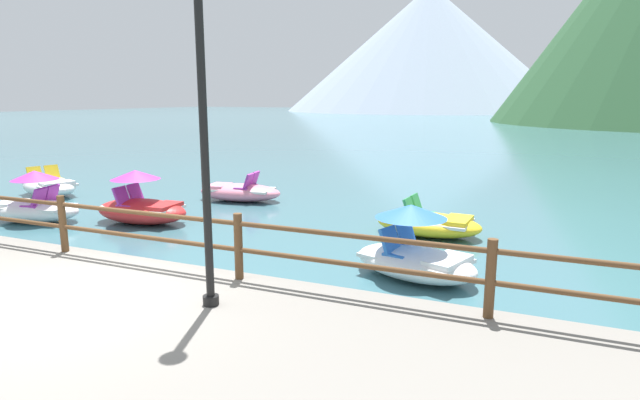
{
  "coord_description": "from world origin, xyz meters",
  "views": [
    {
      "loc": [
        5.54,
        -4.51,
        2.93
      ],
      "look_at": [
        1.48,
        5.0,
        0.9
      ],
      "focal_mm": 29.28,
      "sensor_mm": 36.0,
      "label": 1
    }
  ],
  "objects_px": {
    "lamp_post": "(203,104)",
    "pedal_boat_3": "(240,192)",
    "pedal_boat_4": "(141,206)",
    "pedal_boat_2": "(34,205)",
    "pedal_boat_1": "(49,186)",
    "pedal_boat_5": "(415,253)",
    "pedal_boat_0": "(429,223)"
  },
  "relations": [
    {
      "from": "pedal_boat_5",
      "to": "lamp_post",
      "type": "bearing_deg",
      "value": -120.61
    },
    {
      "from": "lamp_post",
      "to": "pedal_boat_3",
      "type": "relative_size",
      "value": 1.59
    },
    {
      "from": "lamp_post",
      "to": "pedal_boat_4",
      "type": "distance_m",
      "value": 7.06
    },
    {
      "from": "lamp_post",
      "to": "pedal_boat_2",
      "type": "height_order",
      "value": "lamp_post"
    },
    {
      "from": "pedal_boat_3",
      "to": "pedal_boat_5",
      "type": "distance_m",
      "value": 7.61
    },
    {
      "from": "pedal_boat_0",
      "to": "pedal_boat_2",
      "type": "relative_size",
      "value": 0.96
    },
    {
      "from": "lamp_post",
      "to": "pedal_boat_4",
      "type": "relative_size",
      "value": 1.7
    },
    {
      "from": "pedal_boat_1",
      "to": "pedal_boat_4",
      "type": "relative_size",
      "value": 1.08
    },
    {
      "from": "lamp_post",
      "to": "pedal_boat_3",
      "type": "xyz_separation_m",
      "value": [
        -4.3,
        7.61,
        -2.6
      ]
    },
    {
      "from": "pedal_boat_0",
      "to": "pedal_boat_5",
      "type": "height_order",
      "value": "pedal_boat_5"
    },
    {
      "from": "pedal_boat_2",
      "to": "pedal_boat_3",
      "type": "height_order",
      "value": "pedal_boat_2"
    },
    {
      "from": "pedal_boat_0",
      "to": "pedal_boat_2",
      "type": "bearing_deg",
      "value": -164.71
    },
    {
      "from": "pedal_boat_0",
      "to": "pedal_boat_2",
      "type": "xyz_separation_m",
      "value": [
        -8.99,
        -2.46,
        0.14
      ]
    },
    {
      "from": "pedal_boat_0",
      "to": "pedal_boat_5",
      "type": "bearing_deg",
      "value": -83.18
    },
    {
      "from": "pedal_boat_1",
      "to": "pedal_boat_3",
      "type": "height_order",
      "value": "pedal_boat_1"
    },
    {
      "from": "lamp_post",
      "to": "pedal_boat_3",
      "type": "height_order",
      "value": "lamp_post"
    },
    {
      "from": "pedal_boat_5",
      "to": "pedal_boat_2",
      "type": "bearing_deg",
      "value": 177.94
    },
    {
      "from": "lamp_post",
      "to": "pedal_boat_4",
      "type": "bearing_deg",
      "value": 138.92
    },
    {
      "from": "pedal_boat_1",
      "to": "pedal_boat_4",
      "type": "distance_m",
      "value": 5.33
    },
    {
      "from": "pedal_boat_2",
      "to": "pedal_boat_1",
      "type": "bearing_deg",
      "value": 135.06
    },
    {
      "from": "pedal_boat_3",
      "to": "pedal_boat_4",
      "type": "height_order",
      "value": "pedal_boat_4"
    },
    {
      "from": "pedal_boat_0",
      "to": "pedal_boat_4",
      "type": "distance_m",
      "value": 6.69
    },
    {
      "from": "pedal_boat_1",
      "to": "pedal_boat_4",
      "type": "bearing_deg",
      "value": -18.33
    },
    {
      "from": "pedal_boat_1",
      "to": "pedal_boat_3",
      "type": "xyz_separation_m",
      "value": [
        5.75,
        1.58,
        -0.03
      ]
    },
    {
      "from": "pedal_boat_2",
      "to": "pedal_boat_4",
      "type": "height_order",
      "value": "pedal_boat_4"
    },
    {
      "from": "pedal_boat_3",
      "to": "pedal_boat_4",
      "type": "bearing_deg",
      "value": -102.04
    },
    {
      "from": "pedal_boat_1",
      "to": "pedal_boat_5",
      "type": "bearing_deg",
      "value": -13.73
    },
    {
      "from": "lamp_post",
      "to": "pedal_boat_1",
      "type": "xyz_separation_m",
      "value": [
        -10.05,
        6.03,
        -2.57
      ]
    },
    {
      "from": "pedal_boat_4",
      "to": "pedal_boat_5",
      "type": "relative_size",
      "value": 0.99
    },
    {
      "from": "pedal_boat_3",
      "to": "pedal_boat_1",
      "type": "bearing_deg",
      "value": -164.65
    },
    {
      "from": "pedal_boat_0",
      "to": "pedal_boat_5",
      "type": "relative_size",
      "value": 0.97
    },
    {
      "from": "pedal_boat_4",
      "to": "pedal_boat_5",
      "type": "xyz_separation_m",
      "value": [
        6.84,
        -1.23,
        -0.01
      ]
    }
  ]
}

